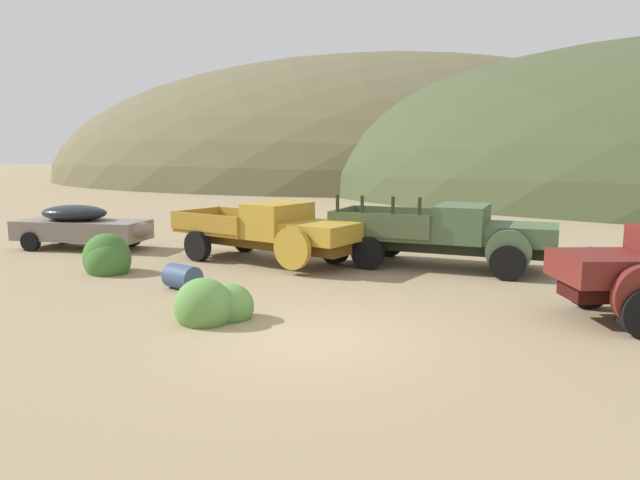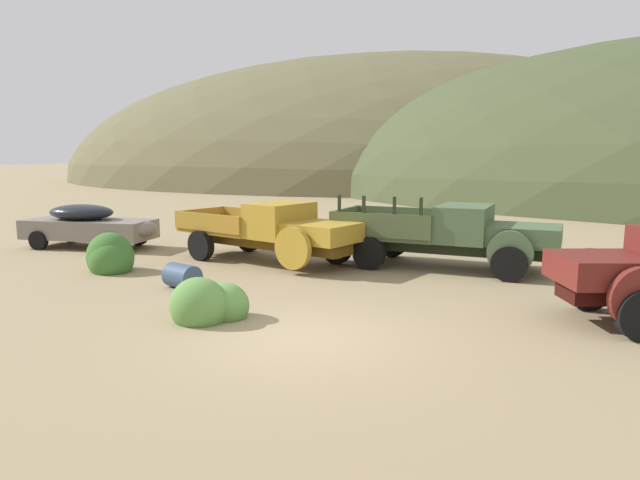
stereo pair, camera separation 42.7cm
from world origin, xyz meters
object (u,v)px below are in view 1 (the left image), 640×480
(car_primer_gray, at_px, (86,226))
(oil_drum_tipped, at_px, (182,277))
(truck_weathered_green, at_px, (458,235))
(truck_mustard, at_px, (276,231))

(car_primer_gray, distance_m, oil_drum_tipped, 7.89)
(car_primer_gray, relative_size, oil_drum_tipped, 4.88)
(truck_weathered_green, xyz_separation_m, oil_drum_tipped, (-6.31, -4.85, -0.70))
(car_primer_gray, relative_size, truck_weathered_green, 0.77)
(truck_weathered_green, bearing_deg, truck_mustard, -164.99)
(truck_weathered_green, bearing_deg, oil_drum_tipped, -137.94)
(truck_mustard, relative_size, truck_weathered_green, 0.99)
(truck_mustard, relative_size, oil_drum_tipped, 6.25)
(truck_mustard, bearing_deg, car_primer_gray, -166.03)
(car_primer_gray, height_order, truck_mustard, truck_mustard)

